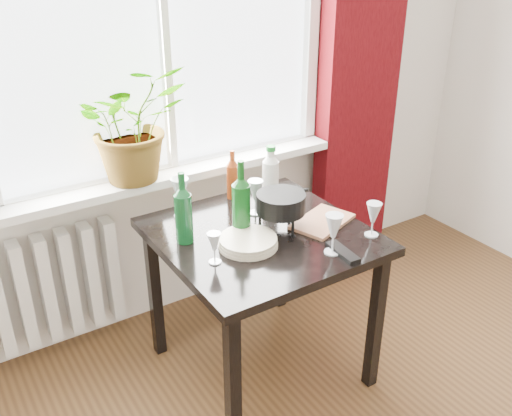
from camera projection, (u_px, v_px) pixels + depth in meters
window at (160, 5)px, 2.50m from camera, size 1.72×0.08×1.62m
windowsill at (178, 172)px, 2.80m from camera, size 1.72×0.20×0.04m
curtain at (362, 51)px, 3.10m from camera, size 0.50×0.12×2.56m
radiator at (35, 292)px, 2.66m from camera, size 0.80×0.10×0.55m
table at (261, 251)px, 2.47m from camera, size 0.85×0.85×0.74m
potted_plant at (132, 123)px, 2.56m from camera, size 0.50×0.44×0.54m
wine_bottle_left at (183, 208)px, 2.30m from camera, size 0.08×0.08×0.31m
wine_bottle_right at (241, 198)px, 2.35m from camera, size 0.10×0.10×0.33m
bottle_amber at (233, 174)px, 2.69m from camera, size 0.07×0.07×0.24m
cleaning_bottle at (271, 173)px, 2.66m from camera, size 0.10×0.10×0.27m
wineglass_front_right at (333, 234)px, 2.24m from camera, size 0.10×0.10×0.17m
wineglass_far_right at (373, 219)px, 2.37m from camera, size 0.07×0.07×0.15m
wineglass_back_center at (255, 197)px, 2.55m from camera, size 0.08×0.08×0.17m
wineglass_back_left at (181, 197)px, 2.52m from camera, size 0.09×0.09×0.19m
wineglass_front_left at (214, 248)px, 2.19m from camera, size 0.06×0.06×0.13m
plate_stack at (248, 242)px, 2.32m from camera, size 0.25×0.25×0.04m
fondue_pot at (281, 211)px, 2.43m from camera, size 0.31×0.29×0.16m
tv_remote at (343, 252)px, 2.27m from camera, size 0.06×0.18×0.02m
cutting_board at (322, 222)px, 2.50m from camera, size 0.32×0.26×0.01m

